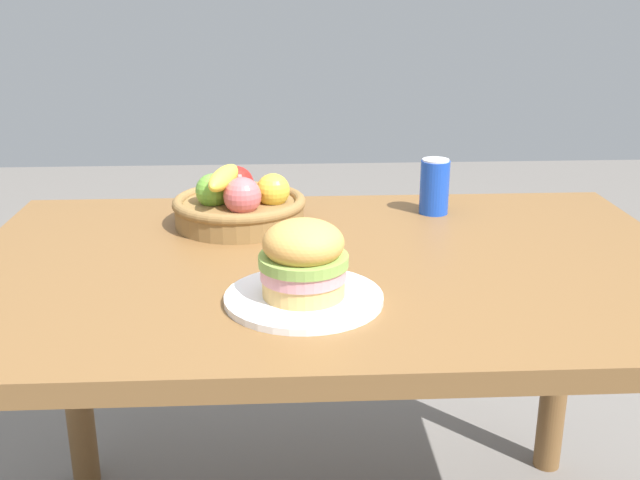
# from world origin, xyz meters

# --- Properties ---
(dining_table) EXTENTS (1.40, 0.90, 0.75)m
(dining_table) POSITION_xyz_m (0.00, 0.00, 0.65)
(dining_table) COLOR brown
(dining_table) RESTS_ON ground_plane
(plate) EXTENTS (0.26, 0.26, 0.01)m
(plate) POSITION_xyz_m (-0.06, -0.20, 0.76)
(plate) COLOR white
(plate) RESTS_ON dining_table
(sandwich) EXTENTS (0.15, 0.15, 0.13)m
(sandwich) POSITION_xyz_m (-0.06, -0.20, 0.83)
(sandwich) COLOR #DBAD60
(sandwich) RESTS_ON plate
(soda_can) EXTENTS (0.07, 0.07, 0.13)m
(soda_can) POSITION_xyz_m (0.26, 0.29, 0.81)
(soda_can) COLOR blue
(soda_can) RESTS_ON dining_table
(fruit_basket) EXTENTS (0.29, 0.29, 0.14)m
(fruit_basket) POSITION_xyz_m (-0.18, 0.23, 0.80)
(fruit_basket) COLOR olive
(fruit_basket) RESTS_ON dining_table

